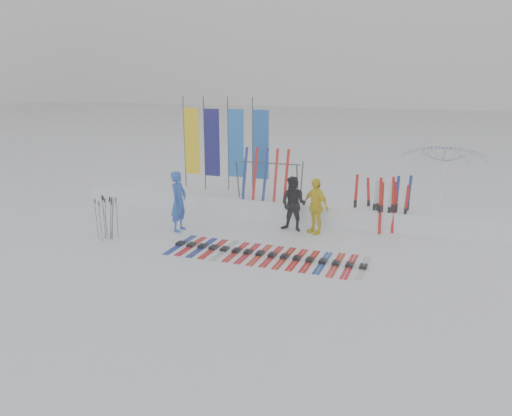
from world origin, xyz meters
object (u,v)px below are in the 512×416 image
at_px(ski_row, 266,255).
at_px(ski_rack, 270,175).
at_px(person_yellow, 315,206).
at_px(person_black, 294,204).
at_px(person_blue, 179,201).
at_px(tent_canopy, 442,183).

distance_m(ski_row, ski_rack, 3.88).
relative_size(person_yellow, ski_rack, 0.80).
bearing_deg(person_black, ski_row, -83.90).
height_order(person_blue, tent_canopy, tent_canopy).
bearing_deg(tent_canopy, ski_rack, -166.65).
distance_m(person_blue, person_black, 3.39).
xyz_separation_m(person_yellow, ski_rack, (-1.80, 1.16, 0.56)).
height_order(person_black, tent_canopy, tent_canopy).
distance_m(person_blue, person_yellow, 4.01).
relative_size(tent_canopy, ski_rack, 1.37).
xyz_separation_m(person_blue, ski_row, (3.12, -1.15, -0.86)).
height_order(person_yellow, ski_rack, ski_rack).
bearing_deg(ski_rack, tent_canopy, 13.35).
xyz_separation_m(person_blue, person_yellow, (3.84, 1.17, -0.08)).
height_order(person_blue, person_black, person_blue).
bearing_deg(ski_row, person_yellow, 72.83).
distance_m(person_black, ski_row, 2.44).
relative_size(person_blue, person_yellow, 1.09).
bearing_deg(ski_rack, person_blue, -131.23).
height_order(person_blue, ski_rack, ski_rack).
height_order(person_black, person_yellow, person_yellow).
xyz_separation_m(person_black, ski_rack, (-1.15, 1.17, 0.57)).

